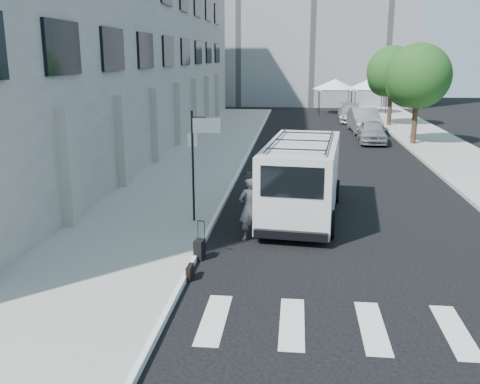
% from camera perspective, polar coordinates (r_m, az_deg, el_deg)
% --- Properties ---
extents(ground, '(120.00, 120.00, 0.00)m').
position_cam_1_polar(ground, '(13.94, 3.23, -7.89)').
color(ground, black).
rests_on(ground, ground).
extents(sidewalk_left, '(4.50, 48.00, 0.15)m').
position_cam_1_polar(sidewalk_left, '(29.75, -3.40, 4.25)').
color(sidewalk_left, gray).
rests_on(sidewalk_left, ground).
extents(sidewalk_right, '(4.00, 56.00, 0.15)m').
position_cam_1_polar(sidewalk_right, '(34.35, 20.24, 4.75)').
color(sidewalk_right, gray).
rests_on(sidewalk_right, ground).
extents(building_left, '(10.00, 44.00, 12.00)m').
position_cam_1_polar(building_left, '(33.19, -15.86, 15.07)').
color(building_left, gray).
rests_on(building_left, ground).
extents(sign_pole, '(1.03, 0.07, 3.50)m').
position_cam_1_polar(sign_pole, '(16.57, -4.29, 5.22)').
color(sign_pole, black).
rests_on(sign_pole, sidewalk_left).
extents(tree_near, '(3.80, 3.83, 6.03)m').
position_cam_1_polar(tree_near, '(33.79, 18.24, 11.43)').
color(tree_near, black).
rests_on(tree_near, ground).
extents(tree_far, '(3.80, 3.83, 6.03)m').
position_cam_1_polar(tree_far, '(42.63, 15.75, 12.07)').
color(tree_far, black).
rests_on(tree_far, ground).
extents(tent_left, '(4.00, 4.00, 3.20)m').
position_cam_1_polar(tent_left, '(51.07, 10.08, 11.24)').
color(tent_left, black).
rests_on(tent_left, ground).
extents(tent_right, '(4.00, 4.00, 3.20)m').
position_cam_1_polar(tent_right, '(51.88, 13.64, 11.11)').
color(tent_right, black).
rests_on(tent_right, ground).
extents(businessman, '(0.84, 0.78, 1.93)m').
position_cam_1_polar(businessman, '(15.56, 1.02, -1.72)').
color(businessman, '#3F3E41').
rests_on(businessman, ground).
extents(briefcase, '(0.13, 0.44, 0.34)m').
position_cam_1_polar(briefcase, '(13.17, -5.37, -8.51)').
color(briefcase, black).
rests_on(briefcase, ground).
extents(suitcase, '(0.28, 0.40, 1.02)m').
position_cam_1_polar(suitcase, '(14.33, -4.34, -6.10)').
color(suitcase, black).
rests_on(suitcase, ground).
extents(cargo_van, '(2.89, 6.92, 2.52)m').
position_cam_1_polar(cargo_van, '(18.07, 6.66, 1.54)').
color(cargo_van, silver).
rests_on(cargo_van, ground).
extents(parked_car_a, '(1.85, 4.17, 1.40)m').
position_cam_1_polar(parked_car_a, '(34.32, 13.91, 6.26)').
color(parked_car_a, gray).
rests_on(parked_car_a, ground).
extents(parked_car_b, '(2.04, 5.22, 1.69)m').
position_cam_1_polar(parked_car_b, '(38.89, 13.12, 7.43)').
color(parked_car_b, slate).
rests_on(parked_car_b, ground).
extents(parked_car_c, '(2.12, 4.89, 1.40)m').
position_cam_1_polar(parked_car_c, '(45.38, 11.74, 8.25)').
color(parked_car_c, gray).
rests_on(parked_car_c, ground).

